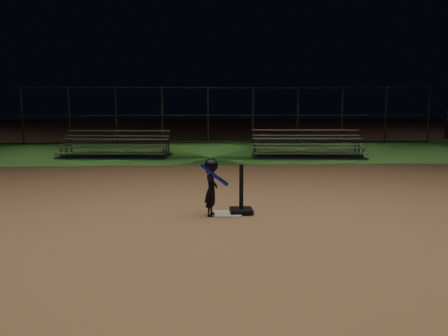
% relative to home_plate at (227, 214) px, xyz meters
% --- Properties ---
extents(ground, '(80.00, 80.00, 0.00)m').
position_rel_home_plate_xyz_m(ground, '(0.00, 0.00, -0.01)').
color(ground, '#9D6D47').
rests_on(ground, ground).
extents(grass_strip, '(60.00, 8.00, 0.01)m').
position_rel_home_plate_xyz_m(grass_strip, '(0.00, 10.00, -0.01)').
color(grass_strip, '#28601F').
rests_on(grass_strip, ground).
extents(home_plate, '(0.45, 0.45, 0.02)m').
position_rel_home_plate_xyz_m(home_plate, '(0.00, 0.00, 0.00)').
color(home_plate, beige).
rests_on(home_plate, ground).
extents(batting_tee, '(0.38, 0.38, 0.82)m').
position_rel_home_plate_xyz_m(batting_tee, '(0.24, 0.06, 0.16)').
color(batting_tee, black).
rests_on(batting_tee, home_plate).
extents(child_batter, '(0.48, 0.54, 0.96)m').
position_rel_home_plate_xyz_m(child_batter, '(-0.27, -0.07, 0.50)').
color(child_batter, black).
rests_on(child_batter, ground).
extents(bleacher_left, '(3.76, 2.11, 0.88)m').
position_rel_home_plate_xyz_m(bleacher_left, '(-3.26, 8.32, 0.17)').
color(bleacher_left, '#A4A4A9').
rests_on(bleacher_left, ground).
extents(bleacher_right, '(3.81, 2.06, 0.90)m').
position_rel_home_plate_xyz_m(bleacher_right, '(3.24, 7.94, 0.17)').
color(bleacher_right, silver).
rests_on(bleacher_right, ground).
extents(backstop_fence, '(20.08, 0.08, 2.50)m').
position_rel_home_plate_xyz_m(backstop_fence, '(0.00, 13.00, 1.24)').
color(backstop_fence, '#38383D').
rests_on(backstop_fence, ground).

